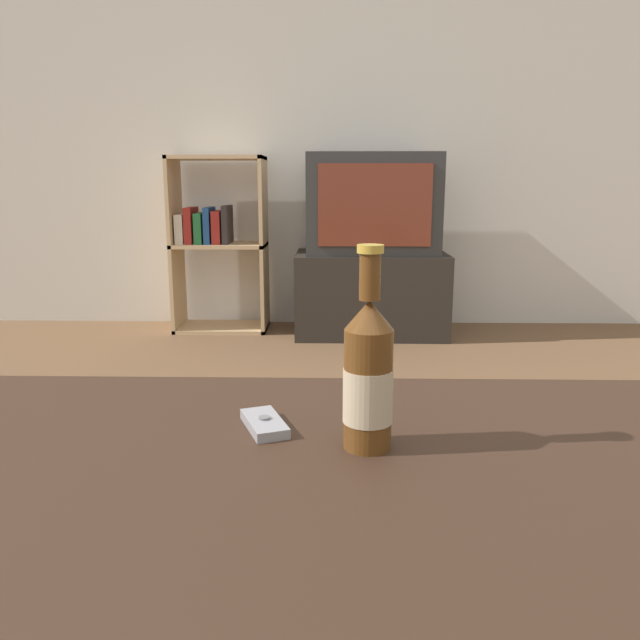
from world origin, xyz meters
The scene contains 7 objects.
back_wall centered at (0.00, 3.02, 1.30)m, with size 8.00×0.05×2.60m.
coffee_table centered at (0.00, 0.00, 0.42)m, with size 1.38×0.79×0.48m.
tv_stand centered at (0.30, 2.72, 0.22)m, with size 0.81×0.46×0.45m.
television centered at (0.30, 2.72, 0.71)m, with size 0.69×0.43×0.52m.
bookshelf centered at (-0.56, 2.81, 0.51)m, with size 0.51×0.30×0.96m.
beer_bottle centered at (0.14, 0.11, 0.58)m, with size 0.06×0.06×0.26m.
cell_phone centered at (0.00, 0.16, 0.49)m, with size 0.08×0.11×0.02m.
Camera 1 is at (0.09, -0.64, 0.82)m, focal length 35.00 mm.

